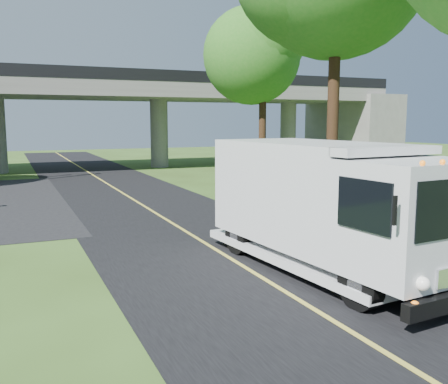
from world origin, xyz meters
TOP-DOWN VIEW (x-y plane):
  - ground at (0.00, 0.00)m, footprint 120.00×120.00m
  - road at (0.00, 10.00)m, footprint 7.00×90.00m
  - lane_line at (0.00, 10.00)m, footprint 0.12×90.00m
  - overpass at (0.00, 32.00)m, footprint 54.00×10.00m
  - tree_right_far at (9.21, 19.84)m, footprint 5.77×5.67m
  - step_van at (1.81, 2.96)m, footprint 3.43×7.79m

SIDE VIEW (x-z plane):
  - ground at x=0.00m, z-range 0.00..0.00m
  - road at x=0.00m, z-range 0.00..0.02m
  - lane_line at x=0.00m, z-range 0.03..0.03m
  - step_van at x=1.81m, z-range 0.14..3.32m
  - overpass at x=0.00m, z-range 0.91..8.21m
  - tree_right_far at x=9.21m, z-range 2.81..13.80m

